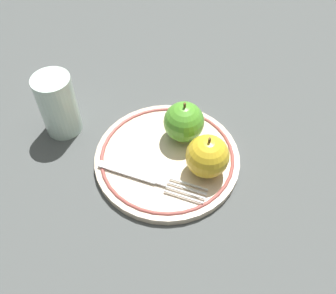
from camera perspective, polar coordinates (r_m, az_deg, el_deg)
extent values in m
plane|color=#494C4B|center=(0.62, -0.14, -2.10)|extent=(2.00, 2.00, 0.00)
cylinder|color=beige|center=(0.61, 0.00, -1.72)|extent=(0.24, 0.24, 0.01)
torus|color=#994740|center=(0.61, 0.00, -1.36)|extent=(0.22, 0.22, 0.01)
sphere|color=#509B2C|center=(0.61, 2.08, 4.01)|extent=(0.07, 0.07, 0.07)
cylinder|color=brown|center=(0.58, 2.19, 6.47)|extent=(0.00, 0.00, 0.01)
sphere|color=gold|center=(0.57, 6.02, -1.43)|extent=(0.07, 0.07, 0.07)
cylinder|color=brown|center=(0.54, 6.34, 0.97)|extent=(0.00, 0.00, 0.01)
cube|color=silver|center=(0.59, -6.25, -3.81)|extent=(0.10, 0.03, 0.00)
cube|color=silver|center=(0.57, -1.01, -5.46)|extent=(0.02, 0.01, 0.00)
cube|color=silver|center=(0.56, 2.38, -7.59)|extent=(0.06, 0.02, 0.00)
cube|color=silver|center=(0.56, 2.65, -6.94)|extent=(0.06, 0.02, 0.00)
cube|color=silver|center=(0.57, 2.91, -6.30)|extent=(0.06, 0.02, 0.00)
cube|color=silver|center=(0.57, 3.16, -5.67)|extent=(0.06, 0.02, 0.00)
cylinder|color=silver|center=(0.65, -16.41, 6.18)|extent=(0.06, 0.06, 0.11)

